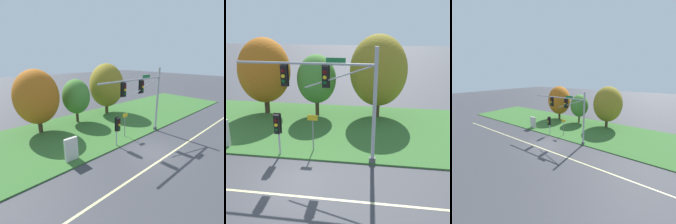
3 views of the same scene
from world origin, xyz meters
TOP-DOWN VIEW (x-y plane):
  - ground_plane at (0.00, 0.00)m, footprint 160.00×160.00m
  - lane_stripe at (0.00, -1.20)m, footprint 36.00×0.16m
  - grass_verge at (0.00, 8.25)m, footprint 48.00×11.50m
  - traffic_signal_mast at (1.81, 2.70)m, footprint 8.30×0.49m
  - pedestrian_signal_near_kerb at (-1.81, 2.74)m, footprint 0.46×0.55m
  - route_sign_post at (0.19, 3.76)m, footprint 0.67×0.08m
  - tree_nearest_road at (-5.84, 10.76)m, footprint 4.60×4.60m
  - tree_left_of_mast at (-1.13, 10.82)m, footprint 3.40×3.40m
  - tree_behind_signpost at (4.17, 11.28)m, footprint 4.87×4.87m

SIDE VIEW (x-z plane):
  - ground_plane at x=0.00m, z-range 0.00..0.00m
  - lane_stripe at x=0.00m, z-range 0.00..0.01m
  - grass_verge at x=0.00m, z-range 0.00..0.10m
  - route_sign_post at x=0.19m, z-range 0.42..2.94m
  - pedestrian_signal_near_kerb at x=-1.81m, z-range 0.69..3.49m
  - tree_left_of_mast at x=-1.13m, z-range 0.67..6.08m
  - tree_nearest_road at x=-5.84m, z-range 0.61..7.40m
  - tree_behind_signpost at x=4.17m, z-range 0.61..7.74m
  - traffic_signal_mast at x=1.81m, z-range 1.08..7.98m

